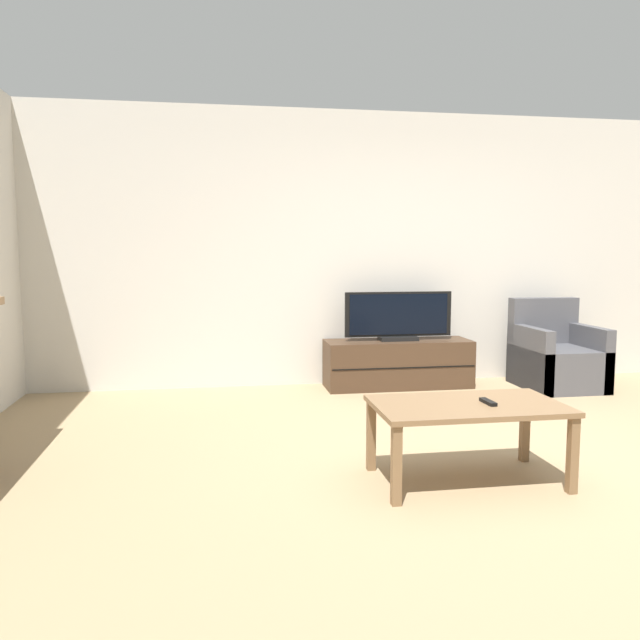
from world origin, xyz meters
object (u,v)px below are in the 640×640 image
(remote, at_px, (488,402))
(tv_stand, at_px, (398,364))
(tv, at_px, (398,318))
(armchair, at_px, (556,359))
(coffee_table, at_px, (468,413))

(remote, bearing_deg, tv_stand, 82.61)
(tv, distance_m, armchair, 1.60)
(tv, bearing_deg, coffee_table, -97.48)
(tv_stand, distance_m, remote, 2.57)
(tv, xyz_separation_m, armchair, (1.53, -0.26, -0.40))
(tv_stand, distance_m, armchair, 1.55)
(tv_stand, xyz_separation_m, coffee_table, (-0.33, -2.52, 0.17))
(tv, relative_size, remote, 7.03)
(armchair, relative_size, coffee_table, 0.80)
(coffee_table, bearing_deg, tv, 82.52)
(remote, bearing_deg, coffee_table, 163.13)
(tv, relative_size, coffee_table, 0.99)
(tv, height_order, coffee_table, tv)
(tv, relative_size, armchair, 1.24)
(remote, bearing_deg, tv, 82.61)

